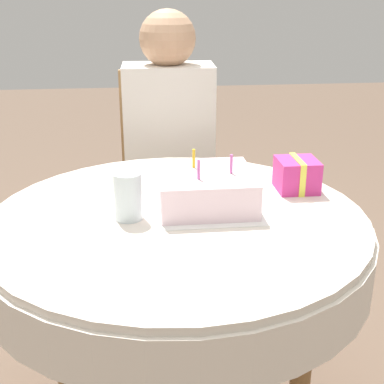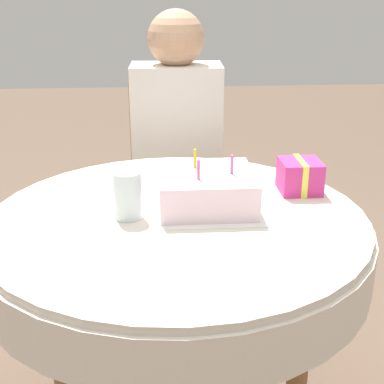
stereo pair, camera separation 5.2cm
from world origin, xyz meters
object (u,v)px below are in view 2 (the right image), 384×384
Objects in this scene: person at (177,134)px; gift_box at (300,176)px; birthday_cake at (206,189)px; drinking_glass at (128,195)px; chair at (177,176)px.

person is 0.73m from gift_box.
birthday_cake reaches higher than drinking_glass.
person is 4.80× the size of birthday_cake.
chair reaches higher than drinking_glass.
gift_box is at bearing 17.88° from birthday_cake.
drinking_glass is (-0.21, -0.06, 0.01)m from birthday_cake.
chair is at bearing 79.78° from drinking_glass.
chair is 0.24m from person.
drinking_glass is at bearing -99.36° from person.
person reaches higher than birthday_cake.
person reaches higher than chair.
person is 0.82m from drinking_glass.
gift_box is at bearing -61.22° from person.
gift_box is (0.33, -0.65, 0.04)m from person.
person is at bearing 93.74° from birthday_cake.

